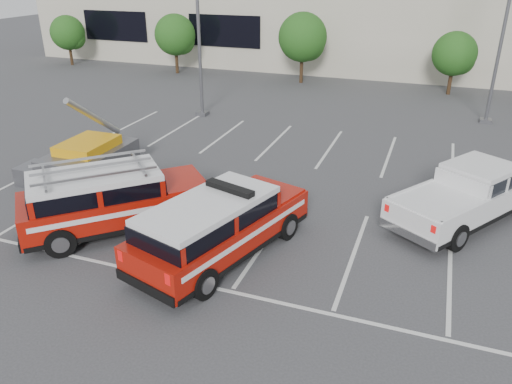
% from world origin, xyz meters
% --- Properties ---
extents(ground, '(120.00, 120.00, 0.00)m').
position_xyz_m(ground, '(0.00, 0.00, 0.00)').
color(ground, '#3A3A3D').
rests_on(ground, ground).
extents(stall_markings, '(23.00, 15.00, 0.01)m').
position_xyz_m(stall_markings, '(0.00, 4.50, 0.01)').
color(stall_markings, silver).
rests_on(stall_markings, ground).
extents(convention_building, '(60.00, 16.99, 13.20)m').
position_xyz_m(convention_building, '(0.18, 31.86, 4.72)').
color(convention_building, beige).
rests_on(convention_building, ground).
extents(tree_far_left, '(2.77, 2.77, 3.99)m').
position_xyz_m(tree_far_left, '(-24.91, 22.05, 2.50)').
color(tree_far_left, '#3F2B19').
rests_on(tree_far_left, ground).
extents(tree_left, '(3.07, 3.07, 4.42)m').
position_xyz_m(tree_left, '(-14.91, 22.05, 2.77)').
color(tree_left, '#3F2B19').
rests_on(tree_left, ground).
extents(tree_mid_left, '(3.37, 3.37, 4.85)m').
position_xyz_m(tree_mid_left, '(-4.91, 22.05, 3.04)').
color(tree_mid_left, '#3F2B19').
rests_on(tree_mid_left, ground).
extents(tree_mid_right, '(2.77, 2.77, 3.99)m').
position_xyz_m(tree_mid_right, '(5.09, 22.05, 2.50)').
color(tree_mid_right, '#3F2B19').
rests_on(tree_mid_right, ground).
extents(light_pole_left, '(0.90, 0.60, 10.24)m').
position_xyz_m(light_pole_left, '(-8.00, 12.00, 5.19)').
color(light_pole_left, '#59595E').
rests_on(light_pole_left, ground).
extents(light_pole_mid, '(0.90, 0.60, 10.24)m').
position_xyz_m(light_pole_mid, '(7.00, 16.00, 5.19)').
color(light_pole_mid, '#59595E').
rests_on(light_pole_mid, ground).
extents(fire_chief_suv, '(3.80, 6.31, 2.09)m').
position_xyz_m(fire_chief_suv, '(-1.00, -1.30, 0.85)').
color(fire_chief_suv, '#9E1107').
rests_on(fire_chief_suv, ground).
extents(white_pickup, '(5.09, 6.24, 1.87)m').
position_xyz_m(white_pickup, '(5.80, 3.64, 0.74)').
color(white_pickup, silver).
rests_on(white_pickup, ground).
extents(ladder_suv, '(5.74, 5.65, 2.28)m').
position_xyz_m(ladder_suv, '(-4.86, -0.97, 0.91)').
color(ladder_suv, '#9E1107').
rests_on(ladder_suv, ground).
extents(utility_rig, '(3.35, 4.05, 3.41)m').
position_xyz_m(utility_rig, '(-8.45, 2.33, 0.68)').
color(utility_rig, '#59595E').
rests_on(utility_rig, ground).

